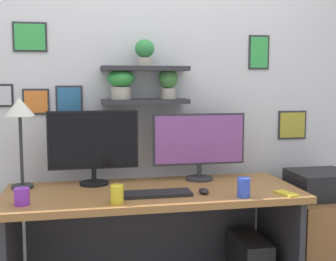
% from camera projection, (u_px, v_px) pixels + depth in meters
% --- Properties ---
extents(back_wall_assembly, '(4.40, 0.24, 2.70)m').
position_uv_depth(back_wall_assembly, '(142.00, 87.00, 2.99)').
color(back_wall_assembly, silver).
rests_on(back_wall_assembly, ground).
extents(desk, '(1.75, 0.68, 0.75)m').
position_uv_depth(desk, '(152.00, 220.00, 2.71)').
color(desk, '#9E6B38').
rests_on(desk, ground).
extents(monitor_left, '(0.56, 0.18, 0.46)m').
position_uv_depth(monitor_left, '(93.00, 144.00, 2.75)').
color(monitor_left, black).
rests_on(monitor_left, desk).
extents(monitor_right, '(0.61, 0.18, 0.44)m').
position_uv_depth(monitor_right, '(199.00, 143.00, 2.89)').
color(monitor_right, '#2D2D33').
rests_on(monitor_right, desk).
extents(keyboard, '(0.44, 0.14, 0.02)m').
position_uv_depth(keyboard, '(153.00, 194.00, 2.50)').
color(keyboard, black).
rests_on(keyboard, desk).
extents(computer_mouse, '(0.06, 0.09, 0.03)m').
position_uv_depth(computer_mouse, '(204.00, 191.00, 2.55)').
color(computer_mouse, black).
rests_on(computer_mouse, desk).
extents(desk_lamp, '(0.18, 0.18, 0.55)m').
position_uv_depth(desk_lamp, '(20.00, 116.00, 2.63)').
color(desk_lamp, '#2D2D33').
rests_on(desk_lamp, desk).
extents(cell_phone, '(0.11, 0.15, 0.01)m').
position_uv_depth(cell_phone, '(286.00, 193.00, 2.53)').
color(cell_phone, yellow).
rests_on(cell_phone, desk).
extents(coffee_mug, '(0.08, 0.08, 0.09)m').
position_uv_depth(coffee_mug, '(22.00, 197.00, 2.31)').
color(coffee_mug, purple).
rests_on(coffee_mug, desk).
extents(pen_cup, '(0.07, 0.07, 0.10)m').
position_uv_depth(pen_cup, '(117.00, 194.00, 2.34)').
color(pen_cup, yellow).
rests_on(pen_cup, desk).
extents(water_cup, '(0.07, 0.07, 0.11)m').
position_uv_depth(water_cup, '(244.00, 187.00, 2.46)').
color(water_cup, blue).
rests_on(water_cup, desk).
extents(drawer_cabinet, '(0.44, 0.50, 0.63)m').
position_uv_depth(drawer_cabinet, '(318.00, 243.00, 2.97)').
color(drawer_cabinet, brown).
rests_on(drawer_cabinet, ground).
extents(printer, '(0.38, 0.34, 0.17)m').
position_uv_depth(printer, '(320.00, 184.00, 2.92)').
color(printer, black).
rests_on(printer, drawer_cabinet).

